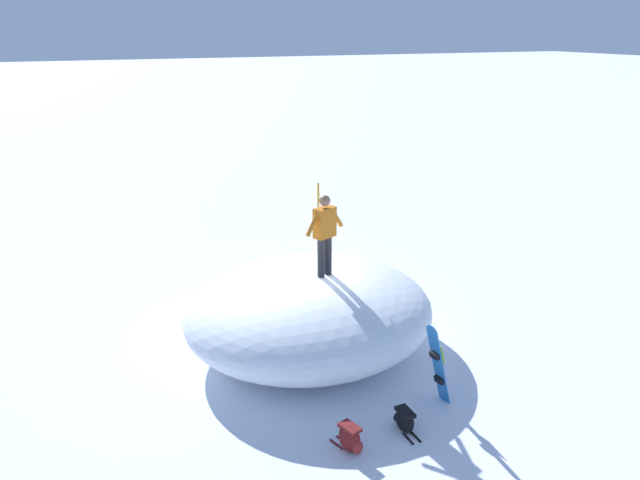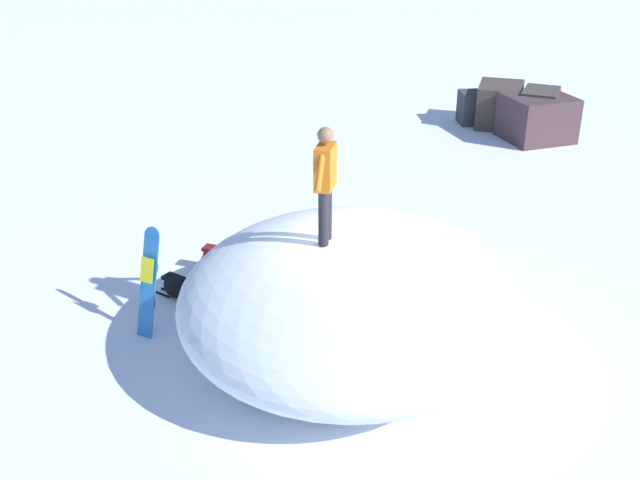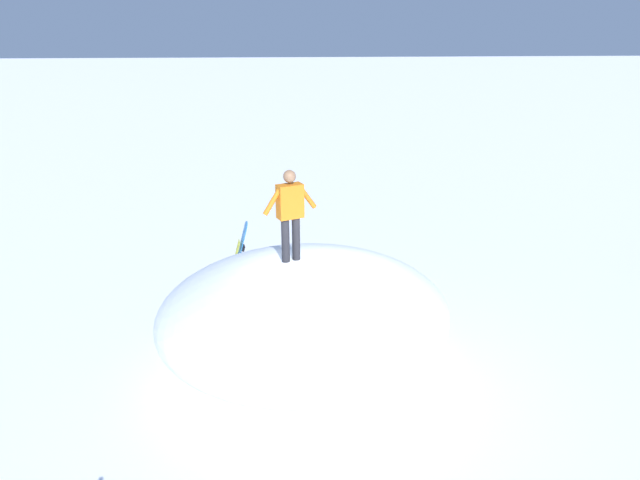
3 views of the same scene
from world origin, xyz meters
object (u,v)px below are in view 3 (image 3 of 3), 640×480
Objects in this scene: backpack_far at (323,267)px; backpack_near at (279,273)px; snowboarder_standing at (290,210)px; snowboard_primary_upright at (239,256)px.

backpack_near is at bearing 6.53° from backpack_far.
snowboarder_standing is 3.89m from backpack_far.
backpack_far is at bearing -164.75° from snowboard_primary_upright.
backpack_near is (0.20, -2.82, -2.44)m from snowboarder_standing.
snowboarder_standing reaches higher than backpack_near.
backpack_far is (-1.05, -0.12, 0.04)m from backpack_near.
backpack_near is 1.06m from backpack_far.
snowboard_primary_upright is at bearing 24.96° from backpack_near.
snowboarder_standing is 0.99× the size of snowboard_primary_upright.
backpack_near is 0.98× the size of backpack_far.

